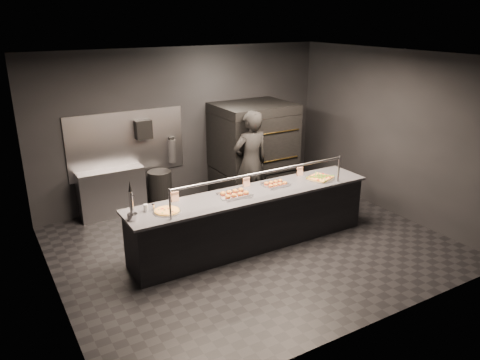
{
  "coord_description": "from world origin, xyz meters",
  "views": [
    {
      "loc": [
        -3.64,
        -5.81,
        3.57
      ],
      "look_at": [
        -0.11,
        0.2,
        1.08
      ],
      "focal_mm": 35.0,
      "sensor_mm": 36.0,
      "label": 1
    }
  ],
  "objects_px": {
    "service_counter": "(252,219)",
    "slider_tray_a": "(235,194)",
    "fire_extinguisher": "(172,151)",
    "round_pizza": "(167,211)",
    "square_pizza": "(320,178)",
    "pizza_oven": "(253,150)",
    "beer_tap": "(132,209)",
    "slider_tray_b": "(276,184)",
    "trash_bin": "(160,190)",
    "worker": "(251,163)",
    "prep_shelf": "(112,193)",
    "towel_dispenser": "(143,129)"
  },
  "relations": [
    {
      "from": "round_pizza",
      "to": "square_pizza",
      "type": "height_order",
      "value": "square_pizza"
    },
    {
      "from": "prep_shelf",
      "to": "round_pizza",
      "type": "distance_m",
      "value": 2.41
    },
    {
      "from": "fire_extinguisher",
      "to": "round_pizza",
      "type": "distance_m",
      "value": 2.68
    },
    {
      "from": "round_pizza",
      "to": "beer_tap",
      "type": "bearing_deg",
      "value": -179.97
    },
    {
      "from": "square_pizza",
      "to": "worker",
      "type": "height_order",
      "value": "worker"
    },
    {
      "from": "beer_tap",
      "to": "trash_bin",
      "type": "bearing_deg",
      "value": 60.96
    },
    {
      "from": "slider_tray_b",
      "to": "trash_bin",
      "type": "relative_size",
      "value": 0.61
    },
    {
      "from": "slider_tray_b",
      "to": "beer_tap",
      "type": "bearing_deg",
      "value": -177.2
    },
    {
      "from": "pizza_oven",
      "to": "beer_tap",
      "type": "relative_size",
      "value": 3.44
    },
    {
      "from": "slider_tray_a",
      "to": "round_pizza",
      "type": "bearing_deg",
      "value": -177.07
    },
    {
      "from": "pizza_oven",
      "to": "beer_tap",
      "type": "xyz_separation_m",
      "value": [
        -3.15,
        -1.94,
        0.11
      ]
    },
    {
      "from": "service_counter",
      "to": "slider_tray_b",
      "type": "xyz_separation_m",
      "value": [
        0.5,
        0.08,
        0.48
      ]
    },
    {
      "from": "fire_extinguisher",
      "to": "slider_tray_b",
      "type": "distance_m",
      "value": 2.47
    },
    {
      "from": "pizza_oven",
      "to": "fire_extinguisher",
      "type": "distance_m",
      "value": 1.63
    },
    {
      "from": "pizza_oven",
      "to": "trash_bin",
      "type": "height_order",
      "value": "pizza_oven"
    },
    {
      "from": "service_counter",
      "to": "worker",
      "type": "relative_size",
      "value": 2.1
    },
    {
      "from": "beer_tap",
      "to": "service_counter",
      "type": "bearing_deg",
      "value": 1.11
    },
    {
      "from": "pizza_oven",
      "to": "worker",
      "type": "bearing_deg",
      "value": -124.84
    },
    {
      "from": "trash_bin",
      "to": "worker",
      "type": "bearing_deg",
      "value": -36.95
    },
    {
      "from": "fire_extinguisher",
      "to": "round_pizza",
      "type": "relative_size",
      "value": 1.24
    },
    {
      "from": "service_counter",
      "to": "fire_extinguisher",
      "type": "relative_size",
      "value": 8.12
    },
    {
      "from": "slider_tray_b",
      "to": "worker",
      "type": "xyz_separation_m",
      "value": [
        0.19,
        1.08,
        0.03
      ]
    },
    {
      "from": "fire_extinguisher",
      "to": "slider_tray_a",
      "type": "relative_size",
      "value": 0.93
    },
    {
      "from": "slider_tray_a",
      "to": "slider_tray_b",
      "type": "height_order",
      "value": "slider_tray_a"
    },
    {
      "from": "round_pizza",
      "to": "trash_bin",
      "type": "distance_m",
      "value": 2.43
    },
    {
      "from": "slider_tray_a",
      "to": "beer_tap",
      "type": "bearing_deg",
      "value": -177.96
    },
    {
      "from": "service_counter",
      "to": "fire_extinguisher",
      "type": "xyz_separation_m",
      "value": [
        -0.35,
        2.4,
        0.6
      ]
    },
    {
      "from": "service_counter",
      "to": "trash_bin",
      "type": "bearing_deg",
      "value": 107.71
    },
    {
      "from": "beer_tap",
      "to": "square_pizza",
      "type": "height_order",
      "value": "beer_tap"
    },
    {
      "from": "towel_dispenser",
      "to": "trash_bin",
      "type": "xyz_separation_m",
      "value": [
        0.2,
        -0.19,
        -1.18
      ]
    },
    {
      "from": "slider_tray_b",
      "to": "trash_bin",
      "type": "distance_m",
      "value": 2.51
    },
    {
      "from": "service_counter",
      "to": "towel_dispenser",
      "type": "bearing_deg",
      "value": 110.63
    },
    {
      "from": "pizza_oven",
      "to": "fire_extinguisher",
      "type": "height_order",
      "value": "pizza_oven"
    },
    {
      "from": "prep_shelf",
      "to": "trash_bin",
      "type": "distance_m",
      "value": 0.91
    },
    {
      "from": "prep_shelf",
      "to": "beer_tap",
      "type": "distance_m",
      "value": 2.47
    },
    {
      "from": "service_counter",
      "to": "square_pizza",
      "type": "height_order",
      "value": "service_counter"
    },
    {
      "from": "towel_dispenser",
      "to": "slider_tray_a",
      "type": "height_order",
      "value": "towel_dispenser"
    },
    {
      "from": "service_counter",
      "to": "round_pizza",
      "type": "bearing_deg",
      "value": -178.52
    },
    {
      "from": "slider_tray_a",
      "to": "trash_bin",
      "type": "xyz_separation_m",
      "value": [
        -0.39,
        2.18,
        -0.57
      ]
    },
    {
      "from": "pizza_oven",
      "to": "slider_tray_a",
      "type": "height_order",
      "value": "pizza_oven"
    },
    {
      "from": "round_pizza",
      "to": "trash_bin",
      "type": "relative_size",
      "value": 0.55
    },
    {
      "from": "service_counter",
      "to": "slider_tray_b",
      "type": "distance_m",
      "value": 0.7
    },
    {
      "from": "beer_tap",
      "to": "towel_dispenser",
      "type": "bearing_deg",
      "value": 66.62
    },
    {
      "from": "pizza_oven",
      "to": "square_pizza",
      "type": "height_order",
      "value": "pizza_oven"
    },
    {
      "from": "beer_tap",
      "to": "slider_tray_b",
      "type": "height_order",
      "value": "beer_tap"
    },
    {
      "from": "service_counter",
      "to": "square_pizza",
      "type": "relative_size",
      "value": 8.55
    },
    {
      "from": "service_counter",
      "to": "slider_tray_a",
      "type": "distance_m",
      "value": 0.58
    },
    {
      "from": "service_counter",
      "to": "pizza_oven",
      "type": "relative_size",
      "value": 2.15
    },
    {
      "from": "service_counter",
      "to": "beer_tap",
      "type": "distance_m",
      "value": 2.04
    },
    {
      "from": "slider_tray_b",
      "to": "square_pizza",
      "type": "xyz_separation_m",
      "value": [
        0.84,
        -0.12,
        -0.01
      ]
    }
  ]
}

